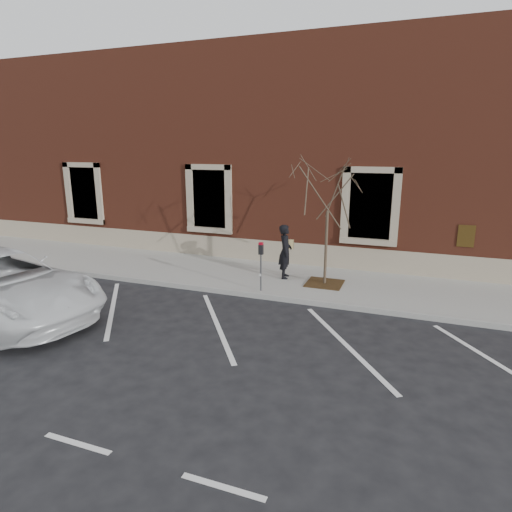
% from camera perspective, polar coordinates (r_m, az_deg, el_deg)
% --- Properties ---
extents(ground, '(120.00, 120.00, 0.00)m').
position_cam_1_polar(ground, '(12.81, -0.95, -5.40)').
color(ground, '#28282B').
rests_on(ground, ground).
extents(sidewalk_near, '(40.00, 3.50, 0.15)m').
position_cam_1_polar(sidewalk_near, '(14.34, 1.62, -2.91)').
color(sidewalk_near, '#97968E').
rests_on(sidewalk_near, ground).
extents(curb_near, '(40.00, 0.12, 0.15)m').
position_cam_1_polar(curb_near, '(12.74, -1.03, -5.15)').
color(curb_near, '#9E9E99').
rests_on(curb_near, ground).
extents(parking_stripes, '(28.00, 4.40, 0.01)m').
position_cam_1_polar(parking_stripes, '(10.93, -5.24, -8.99)').
color(parking_stripes, silver).
rests_on(parking_stripes, ground).
extents(building_civic, '(40.00, 8.62, 8.00)m').
position_cam_1_polar(building_civic, '(19.47, 7.62, 13.21)').
color(building_civic, maroon).
rests_on(building_civic, ground).
extents(man, '(0.55, 0.72, 1.76)m').
position_cam_1_polar(man, '(13.91, 3.92, 0.60)').
color(man, black).
rests_on(man, sidewalk_near).
extents(parking_meter, '(0.13, 0.10, 1.48)m').
position_cam_1_polar(parking_meter, '(12.55, 0.66, -0.19)').
color(parking_meter, '#595B60').
rests_on(parking_meter, sidewalk_near).
extents(tree_grate, '(1.11, 1.11, 0.03)m').
position_cam_1_polar(tree_grate, '(13.64, 9.12, -3.62)').
color(tree_grate, '#452E16').
rests_on(tree_grate, sidewalk_near).
extents(sapling, '(2.52, 2.52, 4.20)m').
position_cam_1_polar(sapling, '(13.05, 9.62, 8.70)').
color(sapling, '#4E3F2F').
rests_on(sapling, sidewalk_near).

